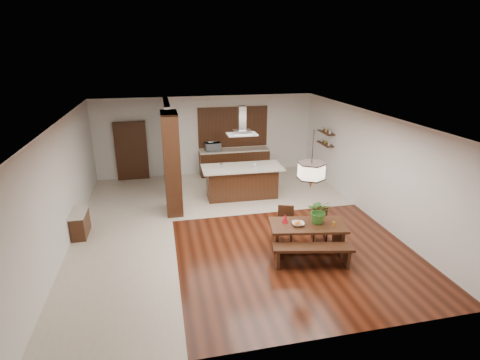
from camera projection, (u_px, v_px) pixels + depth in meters
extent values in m
plane|color=black|center=(229.00, 224.00, 10.16)|extent=(9.00, 9.00, 0.00)
cube|color=white|center=(228.00, 118.00, 9.19)|extent=(8.00, 9.00, 0.04)
cube|color=silver|center=(206.00, 136.00, 13.82)|extent=(8.00, 0.04, 2.90)
cube|color=silver|center=(285.00, 268.00, 5.53)|extent=(8.00, 0.04, 2.90)
cube|color=silver|center=(63.00, 185.00, 8.87)|extent=(0.04, 9.00, 2.90)
cube|color=silver|center=(369.00, 164.00, 10.48)|extent=(0.04, 9.00, 2.90)
cube|color=beige|center=(124.00, 234.00, 9.61)|extent=(2.50, 9.00, 0.01)
cube|color=beige|center=(252.00, 189.00, 12.71)|extent=(5.50, 4.00, 0.01)
cube|color=#421D10|center=(228.00, 118.00, 9.20)|extent=(8.00, 9.00, 0.02)
cube|color=black|center=(172.00, 164.00, 10.50)|extent=(0.45, 1.00, 2.90)
cube|color=silver|center=(169.00, 146.00, 12.43)|extent=(0.18, 2.40, 2.90)
cube|color=black|center=(80.00, 224.00, 9.47)|extent=(0.37, 0.88, 0.63)
cube|color=black|center=(131.00, 151.00, 13.32)|extent=(1.10, 0.20, 2.10)
cube|color=black|center=(234.00, 162.00, 14.08)|extent=(2.60, 0.60, 0.90)
cube|color=beige|center=(234.00, 150.00, 13.92)|extent=(2.60, 0.62, 0.05)
cube|color=brown|center=(233.00, 127.00, 13.89)|extent=(2.60, 0.08, 1.50)
cube|color=black|center=(325.00, 144.00, 12.87)|extent=(0.26, 0.90, 0.04)
cube|color=black|center=(326.00, 132.00, 12.73)|extent=(0.26, 0.90, 0.04)
cube|color=black|center=(308.00, 225.00, 8.57)|extent=(1.83, 1.14, 0.06)
cube|color=black|center=(275.00, 240.00, 8.66)|extent=(0.19, 0.69, 0.66)
cube|color=black|center=(338.00, 238.00, 8.72)|extent=(0.19, 0.69, 0.66)
imported|color=#367226|center=(319.00, 211.00, 8.53)|extent=(0.66, 0.63, 0.59)
imported|color=beige|center=(298.00, 224.00, 8.49)|extent=(0.32, 0.32, 0.07)
cone|color=red|center=(285.00, 218.00, 8.60)|extent=(0.18, 0.18, 0.22)
cylinder|color=gold|center=(333.00, 224.00, 8.45)|extent=(0.08, 0.08, 0.10)
cube|color=black|center=(242.00, 183.00, 11.85)|extent=(2.19, 0.87, 0.98)
cube|color=beige|center=(242.00, 168.00, 11.63)|extent=(2.53, 1.14, 0.05)
imported|color=silver|center=(255.00, 165.00, 11.63)|extent=(0.13, 0.13, 0.11)
imported|color=#ACAFB3|center=(213.00, 147.00, 13.71)|extent=(0.59, 0.44, 0.30)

